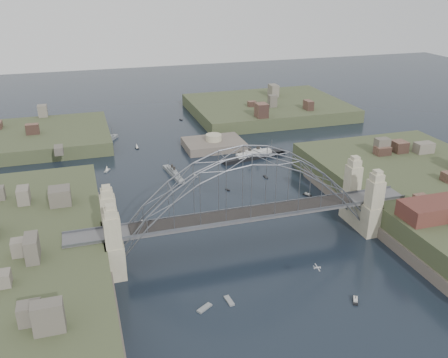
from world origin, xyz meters
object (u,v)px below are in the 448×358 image
naval_cruiser_near (173,173)px  ocean_liner (254,156)px  bridge (247,199)px  fort_island (214,149)px  naval_cruiser_far (108,141)px  wharf_shed (442,208)px

naval_cruiser_near → ocean_liner: (30.79, 7.10, 0.24)m
bridge → naval_cruiser_near: bearing=99.6°
naval_cruiser_near → bridge: bearing=-80.4°
fort_island → bridge: bearing=-99.7°
naval_cruiser_far → ocean_liner: size_ratio=0.54×
fort_island → naval_cruiser_near: bearing=-132.4°
naval_cruiser_near → naval_cruiser_far: bearing=113.7°
fort_island → ocean_liner: ocean_liner is taller
bridge → ocean_liner: bridge is taller
naval_cruiser_near → ocean_liner: size_ratio=0.62×
bridge → naval_cruiser_near: 50.05m
naval_cruiser_near → fort_island: bearing=47.6°
fort_island → ocean_liner: 18.37m
naval_cruiser_far → fort_island: bearing=-26.2°
bridge → naval_cruiser_far: bridge is taller
naval_cruiser_near → naval_cruiser_far: naval_cruiser_far is taller
naval_cruiser_near → ocean_liner: ocean_liner is taller
fort_island → naval_cruiser_near: (-20.10, -21.99, 1.06)m
naval_cruiser_near → ocean_liner: bearing=13.0°
wharf_shed → bridge: bearing=162.3°
fort_island → naval_cruiser_far: (-38.00, 18.69, 1.11)m
naval_cruiser_near → naval_cruiser_far: (-17.90, 40.68, 0.05)m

